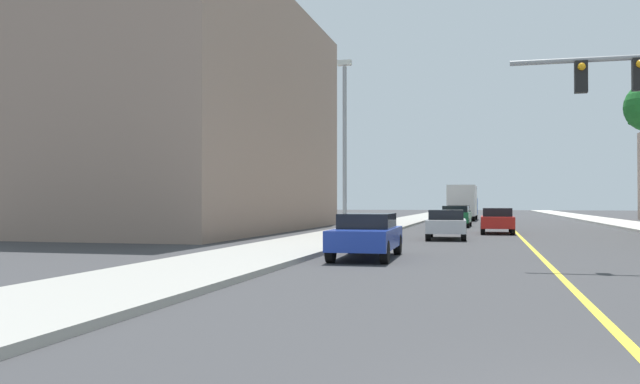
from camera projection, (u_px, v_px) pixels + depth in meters
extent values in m
plane|color=#38383A|center=(510.00, 227.00, 45.07)|extent=(192.00, 192.00, 0.00)
cube|color=#9E9B93|center=(389.00, 225.00, 47.14)|extent=(3.55, 168.00, 0.15)
cube|color=yellow|center=(510.00, 227.00, 45.07)|extent=(0.16, 144.00, 0.01)
cube|color=gray|center=(208.00, 116.00, 39.05)|extent=(10.38, 24.36, 13.67)
cube|color=black|center=(639.00, 74.00, 16.88)|extent=(0.32, 0.24, 0.84)
sphere|color=orange|center=(640.00, 64.00, 16.75)|extent=(0.20, 0.20, 0.20)
cube|color=black|center=(581.00, 77.00, 17.23)|extent=(0.32, 0.24, 0.84)
sphere|color=orange|center=(582.00, 67.00, 17.10)|extent=(0.20, 0.20, 0.20)
cylinder|color=gray|center=(345.00, 153.00, 26.28)|extent=(0.16, 0.16, 7.01)
cube|color=beige|center=(345.00, 63.00, 26.34)|extent=(0.56, 0.28, 0.20)
cone|color=#1E6B28|center=(634.00, 111.00, 37.43)|extent=(0.48, 1.37, 1.61)
cube|color=#196638|center=(456.00, 217.00, 44.49)|extent=(1.99, 4.39, 0.69)
cube|color=black|center=(456.00, 209.00, 44.23)|extent=(1.70, 1.91, 0.43)
cylinder|color=black|center=(446.00, 221.00, 46.28)|extent=(0.24, 0.65, 0.64)
cylinder|color=black|center=(470.00, 222.00, 45.82)|extent=(0.24, 0.65, 0.64)
cylinder|color=black|center=(441.00, 223.00, 43.16)|extent=(0.24, 0.65, 0.64)
cylinder|color=black|center=(467.00, 223.00, 42.70)|extent=(0.24, 0.65, 0.64)
cube|color=#BCBCC1|center=(446.00, 226.00, 29.89)|extent=(1.90, 4.13, 0.58)
cube|color=black|center=(446.00, 215.00, 29.64)|extent=(1.60, 1.86, 0.44)
cylinder|color=black|center=(431.00, 231.00, 31.49)|extent=(0.25, 0.65, 0.64)
cylinder|color=black|center=(463.00, 231.00, 31.17)|extent=(0.25, 0.65, 0.64)
cylinder|color=black|center=(428.00, 233.00, 28.59)|extent=(0.25, 0.65, 0.64)
cylinder|color=black|center=(464.00, 234.00, 28.28)|extent=(0.25, 0.65, 0.64)
cube|color=red|center=(497.00, 222.00, 35.25)|extent=(1.72, 4.20, 0.61)
cube|color=black|center=(497.00, 212.00, 35.10)|extent=(1.51, 2.01, 0.45)
cylinder|color=black|center=(483.00, 226.00, 36.93)|extent=(0.22, 0.64, 0.64)
cylinder|color=black|center=(511.00, 227.00, 36.56)|extent=(0.22, 0.64, 0.64)
cylinder|color=black|center=(483.00, 228.00, 33.94)|extent=(0.22, 0.64, 0.64)
cylinder|color=black|center=(513.00, 229.00, 33.56)|extent=(0.22, 0.64, 0.64)
cube|color=#1E389E|center=(367.00, 238.00, 19.63)|extent=(1.82, 4.45, 0.58)
cube|color=black|center=(367.00, 221.00, 19.83)|extent=(1.56, 2.28, 0.44)
cylinder|color=black|center=(385.00, 252.00, 17.84)|extent=(0.24, 0.65, 0.64)
cylinder|color=black|center=(331.00, 251.00, 18.18)|extent=(0.24, 0.65, 0.64)
cylinder|color=black|center=(398.00, 245.00, 21.07)|extent=(0.24, 0.65, 0.64)
cylinder|color=black|center=(351.00, 244.00, 21.40)|extent=(0.24, 0.65, 0.64)
cube|color=black|center=(459.00, 215.00, 52.59)|extent=(2.05, 4.52, 0.69)
cube|color=black|center=(459.00, 208.00, 52.66)|extent=(1.74, 2.01, 0.42)
cylinder|color=black|center=(448.00, 219.00, 54.42)|extent=(0.24, 0.65, 0.64)
cylinder|color=black|center=(469.00, 219.00, 54.04)|extent=(0.24, 0.65, 0.64)
cylinder|color=black|center=(447.00, 220.00, 51.13)|extent=(0.24, 0.65, 0.64)
cylinder|color=black|center=(470.00, 220.00, 50.75)|extent=(0.24, 0.65, 0.64)
cube|color=#194799|center=(465.00, 207.00, 63.86)|extent=(2.45, 2.43, 1.60)
cube|color=silver|center=(462.00, 201.00, 59.77)|extent=(2.53, 6.16, 2.76)
cylinder|color=black|center=(454.00, 215.00, 64.12)|extent=(0.30, 0.91, 0.90)
cylinder|color=black|center=(476.00, 215.00, 63.56)|extent=(0.30, 0.91, 0.90)
cylinder|color=black|center=(450.00, 216.00, 58.56)|extent=(0.30, 0.91, 0.90)
cylinder|color=black|center=(474.00, 216.00, 58.00)|extent=(0.30, 0.91, 0.90)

